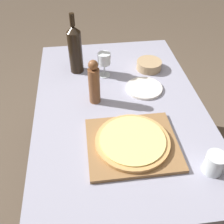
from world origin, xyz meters
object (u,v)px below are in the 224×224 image
(pizza, at_px, (133,141))
(pepper_mill, at_px, (94,83))
(wine_glass, at_px, (104,60))
(small_bowl, at_px, (149,65))
(wine_bottle, at_px, (75,49))

(pizza, bearing_deg, pepper_mill, 112.82)
(pizza, height_order, wine_glass, wine_glass)
(pizza, distance_m, small_bowl, 0.64)
(pepper_mill, relative_size, small_bowl, 1.63)
(small_bowl, bearing_deg, pepper_mill, -142.87)
(small_bowl, bearing_deg, wine_glass, -172.43)
(wine_bottle, bearing_deg, wine_glass, -24.47)
(pepper_mill, xyz_separation_m, wine_glass, (0.08, 0.23, -0.01))
(wine_bottle, height_order, small_bowl, wine_bottle)
(pepper_mill, distance_m, wine_glass, 0.24)
(pepper_mill, height_order, small_bowl, pepper_mill)
(wine_bottle, height_order, pepper_mill, wine_bottle)
(wine_glass, bearing_deg, pepper_mill, -108.06)
(wine_glass, distance_m, small_bowl, 0.29)
(wine_glass, xyz_separation_m, small_bowl, (0.28, 0.04, -0.08))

